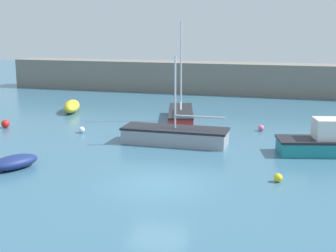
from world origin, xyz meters
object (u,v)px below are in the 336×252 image
rowboat_white_midwater (72,106)px  mooring_buoy_white (82,130)px  sailboat_tall_mast (181,115)px  sailboat_twin_hulled (175,135)px  mooring_buoy_yellow (278,178)px  mooring_buoy_red (5,124)px  dinghy_near_pier (14,162)px  mooring_buoy_pink (261,128)px

rowboat_white_midwater → mooring_buoy_white: size_ratio=9.18×
sailboat_tall_mast → mooring_buoy_white: (-4.96, -5.24, -0.23)m
sailboat_twin_hulled → mooring_buoy_yellow: (5.87, -5.16, -0.28)m
mooring_buoy_red → mooring_buoy_white: size_ratio=1.37×
mooring_buoy_yellow → sailboat_tall_mast: bearing=122.0°
sailboat_twin_hulled → sailboat_tall_mast: 6.37m
sailboat_tall_mast → dinghy_near_pier: (-4.68, -12.79, -0.10)m
sailboat_twin_hulled → mooring_buoy_pink: 6.29m
sailboat_tall_mast → mooring_buoy_pink: (5.62, -1.73, -0.23)m
mooring_buoy_red → mooring_buoy_white: 5.36m
dinghy_near_pier → mooring_buoy_red: 9.40m
mooring_buoy_red → rowboat_white_midwater: bearing=76.4°
rowboat_white_midwater → sailboat_tall_mast: size_ratio=0.52×
mooring_buoy_white → mooring_buoy_pink: bearing=18.4°
mooring_buoy_pink → mooring_buoy_white: 11.15m
dinghy_near_pier → mooring_buoy_white: size_ratio=6.85×
rowboat_white_midwater → sailboat_tall_mast: (8.81, -0.99, -0.03)m
mooring_buoy_red → sailboat_tall_mast: bearing=27.0°
sailboat_tall_mast → dinghy_near_pier: 13.62m
rowboat_white_midwater → sailboat_tall_mast: 8.87m
mooring_buoy_yellow → mooring_buoy_red: size_ratio=0.71×
rowboat_white_midwater → mooring_buoy_yellow: rowboat_white_midwater is taller
sailboat_twin_hulled → mooring_buoy_white: 6.30m
mooring_buoy_pink → sailboat_tall_mast: bearing=162.9°
dinghy_near_pier → mooring_buoy_red: dinghy_near_pier is taller
sailboat_twin_hulled → mooring_buoy_yellow: size_ratio=15.68×
dinghy_near_pier → mooring_buoy_yellow: bearing=122.8°
mooring_buoy_pink → mooring_buoy_yellow: bearing=-81.1°
mooring_buoy_pink → mooring_buoy_red: size_ratio=0.72×
rowboat_white_midwater → mooring_buoy_pink: 14.68m
mooring_buoy_pink → mooring_buoy_white: mooring_buoy_white is taller
sailboat_twin_hulled → sailboat_tall_mast: (-1.25, 6.24, -0.05)m
dinghy_near_pier → mooring_buoy_white: (-0.28, 7.55, -0.12)m
rowboat_white_midwater → sailboat_tall_mast: bearing=-116.7°
rowboat_white_midwater → mooring_buoy_white: bearing=-168.6°
sailboat_twin_hulled → dinghy_near_pier: 8.84m
mooring_buoy_pink → dinghy_near_pier: bearing=-133.0°
mooring_buoy_white → rowboat_white_midwater: bearing=121.7°
sailboat_twin_hulled → mooring_buoy_yellow: 7.82m
mooring_buoy_white → sailboat_tall_mast: bearing=46.5°
mooring_buoy_yellow → mooring_buoy_white: (-12.09, 6.16, 0.00)m
mooring_buoy_red → dinghy_near_pier: bearing=-53.1°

